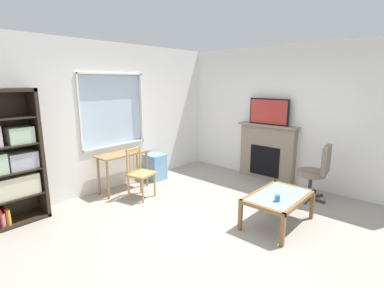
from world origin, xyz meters
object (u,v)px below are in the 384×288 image
(wooden_chair, at_px, (140,173))
(plastic_drawer_unit, at_px, (155,167))
(coffee_table, at_px, (279,199))
(sippy_cup, at_px, (277,198))
(bookshelf, at_px, (6,164))
(tv, at_px, (269,112))
(desk_under_window, at_px, (123,160))
(office_chair, at_px, (317,170))
(fireplace, at_px, (267,152))

(wooden_chair, bearing_deg, plastic_drawer_unit, 33.88)
(coffee_table, distance_m, sippy_cup, 0.26)
(bookshelf, distance_m, tv, 4.68)
(bookshelf, relative_size, tv, 2.31)
(wooden_chair, bearing_deg, desk_under_window, 88.06)
(office_chair, bearing_deg, desk_under_window, 124.14)
(plastic_drawer_unit, height_order, tv, tv)
(tv, bearing_deg, plastic_drawer_unit, 131.56)
(wooden_chair, height_order, tv, tv)
(plastic_drawer_unit, bearing_deg, office_chair, -68.83)
(plastic_drawer_unit, xyz_separation_m, sippy_cup, (-0.34, -2.94, 0.23))
(wooden_chair, height_order, fireplace, fireplace)
(bookshelf, xyz_separation_m, office_chair, (3.85, -3.01, -0.36))
(fireplace, distance_m, sippy_cup, 2.26)
(office_chair, bearing_deg, sippy_cup, 179.70)
(tv, xyz_separation_m, sippy_cup, (-1.91, -1.17, -0.95))
(plastic_drawer_unit, relative_size, tv, 0.64)
(coffee_table, height_order, sippy_cup, sippy_cup)
(bookshelf, height_order, desk_under_window, bookshelf)
(wooden_chair, relative_size, office_chair, 0.90)
(tv, relative_size, sippy_cup, 9.46)
(bookshelf, height_order, fireplace, bookshelf)
(wooden_chair, distance_m, coffee_table, 2.40)
(desk_under_window, distance_m, tv, 3.06)
(bookshelf, bearing_deg, desk_under_window, -3.33)
(bookshelf, bearing_deg, wooden_chair, -18.50)
(desk_under_window, bearing_deg, tv, -35.70)
(sippy_cup, bearing_deg, plastic_drawer_unit, 83.32)
(bookshelf, xyz_separation_m, sippy_cup, (2.36, -3.00, -0.41))
(wooden_chair, height_order, sippy_cup, wooden_chair)
(fireplace, bearing_deg, office_chair, -110.67)
(bookshelf, xyz_separation_m, wooden_chair, (1.87, -0.62, -0.45))
(plastic_drawer_unit, bearing_deg, wooden_chair, -146.12)
(plastic_drawer_unit, xyz_separation_m, tv, (1.57, -1.77, 1.18))
(tv, bearing_deg, wooden_chair, 153.44)
(office_chair, xyz_separation_m, coffee_table, (-1.27, 0.09, -0.16))
(desk_under_window, distance_m, coffee_table, 2.90)
(wooden_chair, xyz_separation_m, coffee_table, (0.72, -2.29, -0.07))
(office_chair, bearing_deg, tv, 70.11)
(bookshelf, height_order, coffee_table, bookshelf)
(tv, bearing_deg, fireplace, -0.00)
(desk_under_window, height_order, fireplace, fireplace)
(sippy_cup, bearing_deg, coffee_table, 20.50)
(coffee_table, relative_size, sippy_cup, 11.99)
(wooden_chair, bearing_deg, tv, -26.56)
(bookshelf, distance_m, wooden_chair, 2.02)
(desk_under_window, bearing_deg, coffee_table, -76.02)
(office_chair, distance_m, coffee_table, 1.28)
(desk_under_window, height_order, sippy_cup, desk_under_window)
(tv, distance_m, sippy_cup, 2.44)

